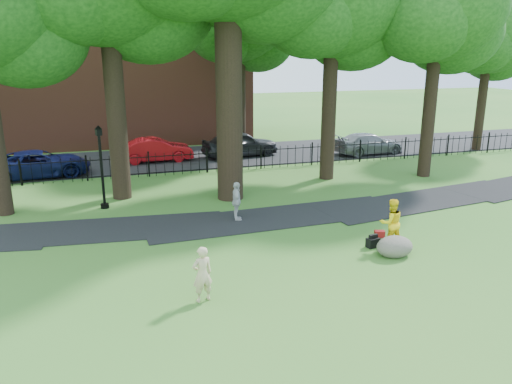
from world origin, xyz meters
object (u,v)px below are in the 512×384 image
object	(u,v)px
lamppost	(102,168)
man	(391,223)
boulder	(395,245)
red_sedan	(156,150)
woman	(202,274)

from	to	relation	value
lamppost	man	bearing A→B (deg)	-60.98
boulder	red_sedan	bearing A→B (deg)	109.16
man	red_sedan	xyz separation A→B (m)	(-5.91, 15.39, -0.11)
woman	red_sedan	world-z (taller)	woman
man	red_sedan	bearing A→B (deg)	-64.33
boulder	lamppost	distance (m)	11.69
woman	man	size ratio (longest dim) A/B	0.93
woman	boulder	size ratio (longest dim) A/B	1.26
man	boulder	world-z (taller)	man
woman	boulder	world-z (taller)	woman
red_sedan	lamppost	bearing A→B (deg)	158.47
lamppost	red_sedan	xyz separation A→B (m)	(3.00, 8.35, -0.98)
man	lamppost	size ratio (longest dim) A/B	0.47
woman	lamppost	xyz separation A→B (m)	(-2.28, 8.93, 0.92)
lamppost	red_sedan	bearing A→B (deg)	47.53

